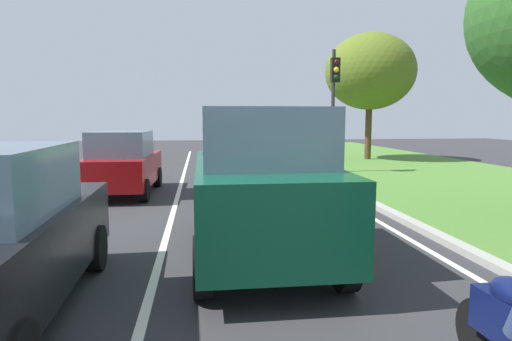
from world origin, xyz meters
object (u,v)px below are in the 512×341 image
Objects in this scene: car_hatchback_far at (123,163)px; tree_roadside_far at (370,72)px; car_suv_ahead at (259,182)px; traffic_light_near_right at (334,91)px.

tree_roadside_far reaches higher than car_hatchback_far.
car_suv_ahead is 0.71× the size of tree_roadside_far.
traffic_light_near_right is (4.17, 9.49, 1.97)m from car_suv_ahead.
car_suv_ahead is 16.65m from tree_roadside_far.
car_hatchback_far is 8.37m from traffic_light_near_right.
tree_roadside_far is at bearing 55.51° from traffic_light_near_right.
car_hatchback_far is 0.80× the size of traffic_light_near_right.
car_suv_ahead reaches higher than car_hatchback_far.
tree_roadside_far is at bearing 62.61° from car_suv_ahead.
traffic_light_near_right is 6.17m from tree_roadside_far.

